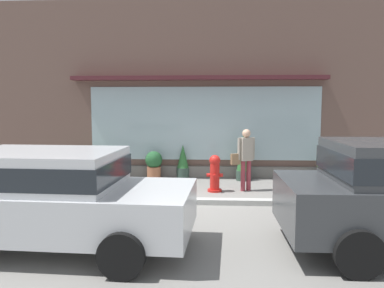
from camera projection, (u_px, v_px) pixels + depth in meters
The scene contains 13 objects.
ground_plane at pixel (193, 202), 8.87m from camera, with size 60.00×60.00×0.00m, color gray.
curb_strip at pixel (193, 201), 8.66m from camera, with size 14.00×0.24×0.12m, color #B2B2AD.
storefront at pixel (199, 92), 11.76m from camera, with size 14.00×0.81×5.42m.
fire_hydrant at pixel (215, 173), 9.86m from camera, with size 0.43×0.40×0.96m.
pedestrian_with_handbag at pixel (245, 155), 9.90m from camera, with size 0.64×0.34×1.62m.
parked_car_silver at pixel (51, 193), 5.89m from camera, with size 4.28×2.22×1.54m.
potted_plant_corner_tall at pixel (321, 171), 11.26m from camera, with size 0.25×0.25×0.59m.
potted_plant_trailing_edge at pixel (49, 168), 11.82m from camera, with size 0.36×0.36×0.52m.
potted_plant_doorstep at pixel (94, 165), 11.46m from camera, with size 0.55×0.55×0.80m.
potted_plant_by_entrance at pixel (243, 158), 11.31m from camera, with size 0.40×0.40×1.38m.
potted_plant_window_center at pixel (154, 164), 11.53m from camera, with size 0.52×0.52×0.85m.
potted_plant_window_left at pixel (183, 162), 11.71m from camera, with size 0.39×0.39×1.03m.
potted_plant_low_front at pixel (76, 162), 11.93m from camera, with size 0.36×0.36×0.97m.
Camera 1 is at (0.44, -8.67, 2.24)m, focal length 35.64 mm.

